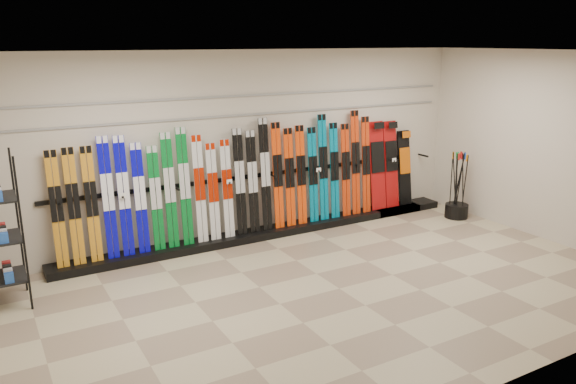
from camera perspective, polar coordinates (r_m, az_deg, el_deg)
floor at (r=7.46m, az=5.24°, el=-9.74°), size 8.00×8.00×0.00m
back_wall at (r=9.08m, az=-3.59°, el=4.76°), size 8.00×0.00×8.00m
right_wall at (r=9.79m, az=25.12°, el=4.12°), size 0.00×5.00×5.00m
ceiling at (r=6.77m, az=5.87°, el=13.95°), size 8.00×8.00×0.00m
ski_rack_base at (r=9.35m, az=-1.61°, el=-4.03°), size 8.00×0.40×0.12m
skis at (r=8.84m, az=-5.46°, el=0.85°), size 5.37×0.18×1.84m
snowboards at (r=10.56m, az=10.29°, el=2.63°), size 0.94×0.25×1.60m
accessory_rack at (r=7.51m, az=-27.05°, el=-3.54°), size 0.40×0.60×1.88m
pole_bin at (r=10.69m, az=16.73°, el=-1.84°), size 0.42×0.42×0.25m
ski_poles at (r=10.60m, az=16.86°, el=0.72°), size 0.27×0.39×1.18m
slatwall_rail_0 at (r=8.98m, az=-3.59°, el=7.88°), size 7.60×0.02×0.03m
slatwall_rail_1 at (r=8.95m, az=-3.62°, el=9.79°), size 7.60×0.02×0.03m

